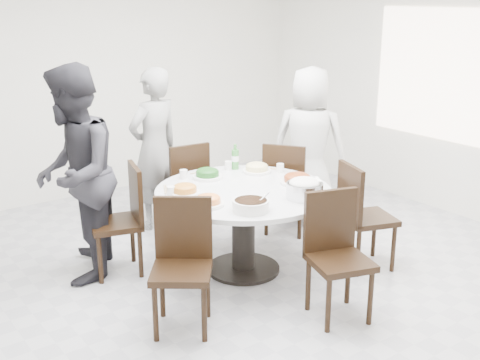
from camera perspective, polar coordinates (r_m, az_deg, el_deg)
floor at (r=5.12m, az=-0.91°, el=-9.87°), size 6.00×6.00×0.01m
wall_back at (r=7.28m, az=-14.99°, el=9.27°), size 6.00×0.01×2.80m
wall_right at (r=6.82m, az=20.24°, el=8.30°), size 0.01×6.00×2.80m
window at (r=6.79m, az=20.23°, el=9.12°), size 0.04×2.20×1.40m
dining_table at (r=5.22m, az=0.33°, el=-4.80°), size 1.50×1.50×0.75m
chair_ne at (r=6.08m, az=4.50°, el=-0.65°), size 0.59×0.59×0.95m
chair_n at (r=6.08m, az=-5.52°, el=-0.66°), size 0.46×0.46×0.95m
chair_nw at (r=5.26m, az=-11.75°, el=-3.84°), size 0.52×0.52×0.95m
chair_sw at (r=4.31m, az=-5.58°, el=-8.37°), size 0.59×0.59×0.95m
chair_s at (r=4.50m, az=9.49°, el=-7.39°), size 0.53×0.53×0.95m
chair_se at (r=5.39m, az=12.06°, el=-3.35°), size 0.54×0.54×0.95m
diner_right at (r=6.38m, az=6.57°, el=3.38°), size 0.89×0.95×1.64m
diner_middle at (r=6.18m, az=-8.10°, el=2.94°), size 0.67×0.50×1.65m
diner_left at (r=5.14m, az=-15.42°, el=0.49°), size 1.04×1.11×1.82m
dish_greens at (r=5.40m, az=-3.10°, el=0.51°), size 0.27×0.27×0.07m
dish_pale at (r=5.57m, az=1.60°, el=1.07°), size 0.26×0.26×0.07m
dish_orange at (r=4.97m, az=-5.26°, el=-1.01°), size 0.25×0.25×0.07m
dish_redbrown at (r=5.25m, az=5.45°, el=0.02°), size 0.30×0.30×0.07m
dish_tofu at (r=4.70m, az=-3.02°, el=-2.08°), size 0.25×0.25×0.06m
rice_bowl at (r=4.89m, az=6.14°, el=-1.00°), size 0.30×0.30×0.13m
soup_bowl at (r=4.58m, az=1.02°, el=-2.42°), size 0.28×0.28×0.09m
beverage_bottle at (r=5.66m, az=-0.46°, el=2.22°), size 0.07×0.07×0.24m
tea_cups at (r=5.61m, az=-3.54°, el=1.20°), size 0.07×0.07×0.08m
chopsticks at (r=5.57m, az=-3.68°, el=0.74°), size 0.24×0.04×0.01m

